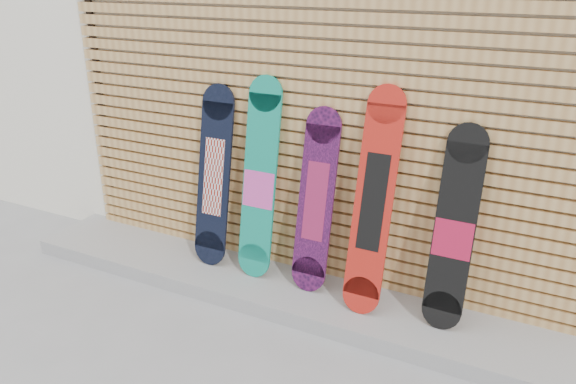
# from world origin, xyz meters

# --- Properties ---
(ground) EXTENTS (80.00, 80.00, 0.00)m
(ground) POSITION_xyz_m (0.00, 0.00, 0.00)
(ground) COLOR gray
(ground) RESTS_ON ground
(building) EXTENTS (12.00, 5.00, 3.60)m
(building) POSITION_xyz_m (0.50, 3.50, 1.80)
(building) COLOR white
(building) RESTS_ON ground
(concrete_step) EXTENTS (4.60, 0.70, 0.12)m
(concrete_step) POSITION_xyz_m (-0.15, 0.68, 0.06)
(concrete_step) COLOR gray
(concrete_step) RESTS_ON ground
(slat_wall) EXTENTS (4.26, 0.08, 2.29)m
(slat_wall) POSITION_xyz_m (-0.15, 0.97, 1.21)
(slat_wall) COLOR tan
(slat_wall) RESTS_ON ground
(snowboard_0) EXTENTS (0.29, 0.30, 1.44)m
(snowboard_0) POSITION_xyz_m (-0.86, 0.79, 0.84)
(snowboard_0) COLOR black
(snowboard_0) RESTS_ON concrete_step
(snowboard_1) EXTENTS (0.27, 0.30, 1.54)m
(snowboard_1) POSITION_xyz_m (-0.45, 0.79, 0.88)
(snowboard_1) COLOR #0E866F
(snowboard_1) RESTS_ON concrete_step
(snowboard_2) EXTENTS (0.27, 0.30, 1.36)m
(snowboard_2) POSITION_xyz_m (0.02, 0.79, 0.80)
(snowboard_2) COLOR black
(snowboard_2) RESTS_ON concrete_step
(snowboard_3) EXTENTS (0.27, 0.41, 1.56)m
(snowboard_3) POSITION_xyz_m (0.47, 0.74, 0.90)
(snowboard_3) COLOR red
(snowboard_3) RESTS_ON concrete_step
(snowboard_4) EXTENTS (0.26, 0.33, 1.36)m
(snowboard_4) POSITION_xyz_m (1.02, 0.78, 0.79)
(snowboard_4) COLOR black
(snowboard_4) RESTS_ON concrete_step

